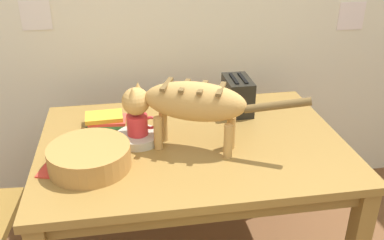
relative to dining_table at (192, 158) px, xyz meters
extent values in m
cube|color=white|center=(1.04, 0.68, 0.43)|extent=(0.16, 0.01, 0.16)
cube|color=white|center=(-0.69, 0.68, 0.50)|extent=(0.15, 0.01, 0.15)
cube|color=olive|center=(0.00, 0.00, 0.07)|extent=(1.30, 0.92, 0.03)
cube|color=olive|center=(0.00, 0.00, 0.02)|extent=(1.22, 0.84, 0.07)
cube|color=olive|center=(-0.60, 0.41, -0.29)|extent=(0.07, 0.07, 0.69)
cube|color=olive|center=(0.60, 0.41, -0.29)|extent=(0.07, 0.07, 0.69)
ellipsoid|color=tan|center=(0.00, -0.06, 0.30)|extent=(0.44, 0.29, 0.16)
cube|color=brown|center=(0.10, -0.10, 0.36)|extent=(0.07, 0.13, 0.01)
cube|color=brown|center=(0.03, -0.07, 0.36)|extent=(0.07, 0.13, 0.01)
cube|color=brown|center=(-0.04, -0.05, 0.36)|extent=(0.07, 0.13, 0.01)
cube|color=brown|center=(-0.11, -0.02, 0.36)|extent=(0.07, 0.13, 0.01)
cylinder|color=tan|center=(-0.15, -0.04, 0.16)|extent=(0.04, 0.04, 0.14)
cylinder|color=tan|center=(-0.12, 0.03, 0.16)|extent=(0.04, 0.04, 0.14)
cylinder|color=tan|center=(0.12, -0.15, 0.16)|extent=(0.04, 0.04, 0.14)
cylinder|color=tan|center=(0.15, -0.08, 0.16)|extent=(0.04, 0.04, 0.14)
sphere|color=tan|center=(-0.23, 0.03, 0.27)|extent=(0.12, 0.12, 0.12)
cone|color=tan|center=(-0.24, 0.00, 0.32)|extent=(0.04, 0.04, 0.05)
cone|color=tan|center=(-0.22, 0.06, 0.32)|extent=(0.04, 0.04, 0.05)
cylinder|color=brown|center=(0.30, -0.19, 0.31)|extent=(0.25, 0.13, 0.09)
cylinder|color=#B9B7A3|center=(-0.23, 0.03, 0.10)|extent=(0.19, 0.19, 0.04)
cylinder|color=red|center=(-0.23, 0.03, 0.17)|extent=(0.09, 0.09, 0.09)
torus|color=red|center=(-0.17, 0.03, 0.17)|extent=(0.06, 0.01, 0.06)
cube|color=red|center=(-0.45, -0.11, 0.09)|extent=(0.34, 0.31, 0.01)
cube|color=#449C5C|center=(-0.37, 0.21, 0.10)|extent=(0.17, 0.12, 0.02)
cube|color=#E2443A|center=(-0.36, 0.21, 0.11)|extent=(0.18, 0.13, 0.01)
cube|color=gold|center=(-0.37, 0.21, 0.13)|extent=(0.17, 0.12, 0.02)
cylinder|color=#B07B3C|center=(-0.42, -0.14, 0.13)|extent=(0.32, 0.32, 0.09)
cylinder|color=#4F371B|center=(-0.42, -0.14, 0.14)|extent=(0.26, 0.26, 0.08)
cube|color=black|center=(0.27, 0.26, 0.17)|extent=(0.12, 0.20, 0.17)
cube|color=black|center=(0.25, 0.26, 0.26)|extent=(0.02, 0.14, 0.01)
cube|color=black|center=(0.29, 0.26, 0.26)|extent=(0.02, 0.14, 0.01)
cube|color=olive|center=(-0.79, 0.14, -0.43)|extent=(0.04, 0.04, 0.42)
camera|label=1|loc=(-0.27, -1.61, 0.99)|focal=40.43mm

